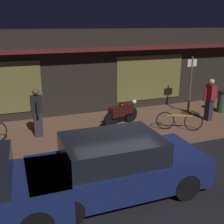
# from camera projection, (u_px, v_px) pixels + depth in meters

# --- Properties ---
(ground_plane) EXTENTS (60.00, 60.00, 0.00)m
(ground_plane) POSITION_uv_depth(u_px,v_px,m) (128.00, 172.00, 7.62)
(ground_plane) COLOR black
(sidewalk_slab) EXTENTS (18.00, 4.00, 0.15)m
(sidewalk_slab) POSITION_uv_depth(u_px,v_px,m) (95.00, 131.00, 10.27)
(sidewalk_slab) COLOR brown
(sidewalk_slab) RESTS_ON ground_plane
(storefront_building) EXTENTS (18.00, 3.30, 3.60)m
(storefront_building) POSITION_uv_depth(u_px,v_px,m) (73.00, 70.00, 12.78)
(storefront_building) COLOR black
(storefront_building) RESTS_ON ground_plane
(motorcycle) EXTENTS (1.61, 0.85, 0.97)m
(motorcycle) POSITION_uv_depth(u_px,v_px,m) (122.00, 112.00, 10.59)
(motorcycle) COLOR black
(motorcycle) RESTS_ON sidewalk_slab
(bicycle_extra) EXTENTS (1.48, 0.82, 0.91)m
(bicycle_extra) POSITION_uv_depth(u_px,v_px,m) (179.00, 121.00, 10.10)
(bicycle_extra) COLOR black
(bicycle_extra) RESTS_ON sidewalk_slab
(person_photographer) EXTENTS (0.39, 0.61, 1.67)m
(person_photographer) POSITION_uv_depth(u_px,v_px,m) (37.00, 112.00, 9.39)
(person_photographer) COLOR #28232D
(person_photographer) RESTS_ON sidewalk_slab
(person_bystander) EXTENTS (0.61, 0.38, 1.67)m
(person_bystander) POSITION_uv_depth(u_px,v_px,m) (210.00, 99.00, 10.98)
(person_bystander) COLOR #28232D
(person_bystander) RESTS_ON sidewalk_slab
(sign_post) EXTENTS (0.44, 0.09, 2.40)m
(sign_post) POSITION_uv_depth(u_px,v_px,m) (190.00, 82.00, 11.75)
(sign_post) COLOR #47474C
(sign_post) RESTS_ON sidewalk_slab
(trash_bin) EXTENTS (0.48, 0.48, 0.93)m
(trash_bin) POSITION_uv_depth(u_px,v_px,m) (223.00, 102.00, 12.12)
(trash_bin) COLOR #2D4C33
(trash_bin) RESTS_ON sidewalk_slab
(parked_car_far) EXTENTS (4.11, 1.79, 1.42)m
(parked_car_far) POSITION_uv_depth(u_px,v_px,m) (116.00, 166.00, 6.50)
(parked_car_far) COLOR black
(parked_car_far) RESTS_ON ground_plane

